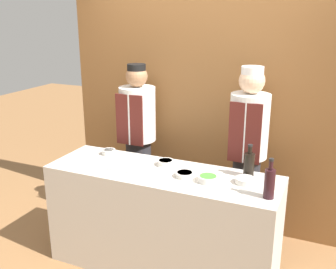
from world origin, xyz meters
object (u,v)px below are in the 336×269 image
(sauce_bowl_white, at_px, (109,152))
(bottle_soy, at_px, (249,164))
(cutting_board, at_px, (130,167))
(bottle_wine, at_px, (270,183))
(sauce_bowl_red, at_px, (185,174))
(chef_left, at_px, (138,140))
(chef_right, at_px, (247,153))
(sauce_bowl_green, at_px, (208,178))
(sauce_bowl_orange, at_px, (166,162))
(sauce_bowl_yellow, at_px, (245,180))

(sauce_bowl_white, bearing_deg, bottle_soy, 0.45)
(cutting_board, relative_size, bottle_wine, 1.10)
(sauce_bowl_white, bearing_deg, cutting_board, -31.63)
(sauce_bowl_red, relative_size, cutting_board, 0.45)
(sauce_bowl_white, xyz_separation_m, chef_left, (0.06, 0.46, -0.02))
(chef_right, bearing_deg, chef_left, 180.00)
(sauce_bowl_green, relative_size, cutting_board, 0.50)
(bottle_soy, relative_size, bottle_wine, 0.91)
(sauce_bowl_white, xyz_separation_m, sauce_bowl_orange, (0.58, -0.04, 0.00))
(sauce_bowl_yellow, bearing_deg, sauce_bowl_white, 174.41)
(sauce_bowl_white, bearing_deg, sauce_bowl_red, -13.68)
(bottle_wine, bearing_deg, sauce_bowl_white, 168.54)
(sauce_bowl_red, relative_size, bottle_wine, 0.50)
(chef_left, xyz_separation_m, chef_right, (1.10, -0.00, 0.03))
(sauce_bowl_red, bearing_deg, sauce_bowl_yellow, 9.14)
(sauce_bowl_white, distance_m, bottle_wine, 1.51)
(sauce_bowl_white, xyz_separation_m, sauce_bowl_red, (0.82, -0.20, -0.00))
(sauce_bowl_white, relative_size, chef_right, 0.07)
(sauce_bowl_orange, bearing_deg, bottle_soy, 3.93)
(sauce_bowl_orange, bearing_deg, sauce_bowl_red, -34.38)
(sauce_bowl_red, bearing_deg, bottle_wine, -8.67)
(sauce_bowl_red, distance_m, chef_right, 0.74)
(sauce_bowl_green, height_order, sauce_bowl_yellow, sauce_bowl_green)
(sauce_bowl_green, bearing_deg, sauce_bowl_orange, 158.02)
(bottle_soy, height_order, chef_left, chef_left)
(sauce_bowl_green, height_order, chef_right, chef_right)
(sauce_bowl_red, distance_m, chef_left, 1.00)
(bottle_soy, bearing_deg, chef_left, 159.82)
(cutting_board, bearing_deg, sauce_bowl_white, 148.37)
(cutting_board, xyz_separation_m, chef_left, (-0.28, 0.66, -0.00))
(sauce_bowl_orange, bearing_deg, chef_left, 136.65)
(cutting_board, xyz_separation_m, bottle_soy, (0.93, 0.22, 0.09))
(sauce_bowl_red, height_order, chef_right, chef_right)
(sauce_bowl_orange, relative_size, chef_right, 0.08)
(cutting_board, height_order, chef_right, chef_right)
(sauce_bowl_green, distance_m, chef_right, 0.68)
(sauce_bowl_orange, height_order, cutting_board, sauce_bowl_orange)
(sauce_bowl_red, distance_m, sauce_bowl_orange, 0.29)
(sauce_bowl_green, bearing_deg, sauce_bowl_yellow, 17.96)
(bottle_wine, height_order, chef_left, chef_left)
(bottle_soy, bearing_deg, chef_right, 103.94)
(sauce_bowl_green, xyz_separation_m, bottle_wine, (0.47, -0.09, 0.09))
(sauce_bowl_green, distance_m, bottle_wine, 0.49)
(sauce_bowl_white, xyz_separation_m, bottle_soy, (1.27, 0.01, 0.08))
(bottle_wine, bearing_deg, cutting_board, 175.45)
(sauce_bowl_green, bearing_deg, bottle_wine, -10.74)
(cutting_board, bearing_deg, bottle_wine, -4.55)
(sauce_bowl_white, height_order, cutting_board, sauce_bowl_white)
(sauce_bowl_white, relative_size, bottle_soy, 0.46)
(sauce_bowl_green, relative_size, sauce_bowl_white, 1.29)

